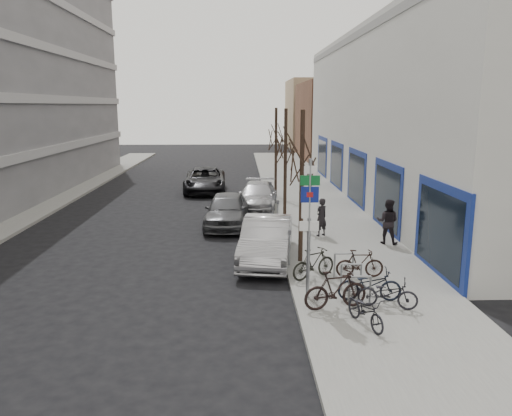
{
  "coord_description": "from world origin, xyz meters",
  "views": [
    {
      "loc": [
        0.49,
        -13.66,
        5.65
      ],
      "look_at": [
        1.02,
        3.98,
        2.0
      ],
      "focal_mm": 35.0,
      "sensor_mm": 36.0,
      "label": 1
    }
  ],
  "objects": [
    {
      "name": "bike_rack",
      "position": [
        3.8,
        0.6,
        0.66
      ],
      "size": [
        0.66,
        2.26,
        0.83
      ],
      "color": "gray",
      "rests_on": "sidewalk_east"
    },
    {
      "name": "meter_front",
      "position": [
        2.15,
        3.0,
        0.92
      ],
      "size": [
        0.1,
        0.08,
        1.27
      ],
      "color": "gray",
      "rests_on": "sidewalk_east"
    },
    {
      "name": "brick_building_far",
      "position": [
        13.0,
        40.0,
        4.0
      ],
      "size": [
        12.0,
        14.0,
        8.0
      ],
      "primitive_type": "cube",
      "color": "brown",
      "rests_on": "ground"
    },
    {
      "name": "lane_car",
      "position": [
        -1.91,
        19.12,
        0.79
      ],
      "size": [
        2.84,
        5.81,
        1.59
      ],
      "primitive_type": "imported",
      "rotation": [
        0.0,
        0.0,
        0.04
      ],
      "color": "black",
      "rests_on": "ground"
    },
    {
      "name": "bike_mid_curb",
      "position": [
        4.13,
        -0.29,
        0.7
      ],
      "size": [
        1.84,
        0.65,
        1.11
      ],
      "primitive_type": "imported",
      "rotation": [
        0.0,
        0.0,
        1.51
      ],
      "color": "black",
      "rests_on": "sidewalk_east"
    },
    {
      "name": "parked_car_mid",
      "position": [
        -0.2,
        9.37,
        0.8
      ],
      "size": [
        2.18,
        4.82,
        1.61
      ],
      "primitive_type": "imported",
      "rotation": [
        0.0,
        0.0,
        -0.06
      ],
      "color": "#4C4D51",
      "rests_on": "ground"
    },
    {
      "name": "parked_car_front",
      "position": [
        1.4,
        3.91,
        0.81
      ],
      "size": [
        2.35,
        5.08,
        1.61
      ],
      "primitive_type": "imported",
      "rotation": [
        0.0,
        0.0,
        -0.13
      ],
      "color": "#A7A7AC",
      "rests_on": "ground"
    },
    {
      "name": "pedestrian_near",
      "position": [
        3.89,
        6.96,
        0.97
      ],
      "size": [
        0.71,
        0.65,
        1.64
      ],
      "primitive_type": "imported",
      "rotation": [
        0.0,
        0.0,
        3.72
      ],
      "color": "black",
      "rests_on": "sidewalk_east"
    },
    {
      "name": "ground",
      "position": [
        0.0,
        0.0,
        0.0
      ],
      "size": [
        120.0,
        120.0,
        0.0
      ],
      "primitive_type": "plane",
      "color": "black",
      "rests_on": "ground"
    },
    {
      "name": "sidewalk_east",
      "position": [
        4.5,
        10.0,
        0.07
      ],
      "size": [
        5.0,
        70.0,
        0.15
      ],
      "primitive_type": "cube",
      "color": "slate",
      "rests_on": "ground"
    },
    {
      "name": "sidewalk_west",
      "position": [
        -11.0,
        10.0,
        0.07
      ],
      "size": [
        3.0,
        70.0,
        0.15
      ],
      "primitive_type": "cube",
      "color": "slate",
      "rests_on": "ground"
    },
    {
      "name": "tree_near",
      "position": [
        2.6,
        3.5,
        4.1
      ],
      "size": [
        1.8,
        1.8,
        5.5
      ],
      "color": "black",
      "rests_on": "ground"
    },
    {
      "name": "parked_car_back",
      "position": [
        1.4,
        13.43,
        0.72
      ],
      "size": [
        2.53,
        5.18,
        1.45
      ],
      "primitive_type": "imported",
      "rotation": [
        0.0,
        0.0,
        -0.1
      ],
      "color": "#A1A1A6",
      "rests_on": "ground"
    },
    {
      "name": "tree_far",
      "position": [
        2.6,
        16.5,
        4.1
      ],
      "size": [
        1.8,
        1.8,
        5.5
      ],
      "color": "black",
      "rests_on": "ground"
    },
    {
      "name": "pedestrian_far",
      "position": [
        6.37,
        5.68,
        1.07
      ],
      "size": [
        0.81,
        0.7,
        1.84
      ],
      "primitive_type": "imported",
      "rotation": [
        0.0,
        0.0,
        2.72
      ],
      "color": "black",
      "rests_on": "sidewalk_east"
    },
    {
      "name": "bike_far_inner",
      "position": [
        4.32,
        1.68,
        0.63
      ],
      "size": [
        1.57,
        0.47,
        0.95
      ],
      "primitive_type": "imported",
      "rotation": [
        0.0,
        0.0,
        1.57
      ],
      "color": "black",
      "rests_on": "sidewalk_east"
    },
    {
      "name": "bike_far_curb",
      "position": [
        4.5,
        -0.84,
        0.65
      ],
      "size": [
        1.7,
        0.94,
        1.0
      ],
      "primitive_type": "imported",
      "rotation": [
        0.0,
        0.0,
        1.28
      ],
      "color": "black",
      "rests_on": "sidewalk_east"
    },
    {
      "name": "highway_sign_pole",
      "position": [
        2.4,
        -0.01,
        2.46
      ],
      "size": [
        0.55,
        0.1,
        4.2
      ],
      "color": "gray",
      "rests_on": "ground"
    },
    {
      "name": "bike_mid_inner",
      "position": [
        2.81,
        1.63,
        0.66
      ],
      "size": [
        1.71,
        1.31,
        1.03
      ],
      "primitive_type": "imported",
      "rotation": [
        0.0,
        0.0,
        2.11
      ],
      "color": "black",
      "rests_on": "sidewalk_east"
    },
    {
      "name": "bike_near_left",
      "position": [
        3.61,
        -1.95,
        0.63
      ],
      "size": [
        0.97,
        1.63,
        0.95
      ],
      "primitive_type": "imported",
      "rotation": [
        0.0,
        0.0,
        0.34
      ],
      "color": "black",
      "rests_on": "sidewalk_east"
    },
    {
      "name": "meter_back",
      "position": [
        2.15,
        14.0,
        0.92
      ],
      "size": [
        0.1,
        0.08,
        1.27
      ],
      "color": "gray",
      "rests_on": "sidewalk_east"
    },
    {
      "name": "tree_mid",
      "position": [
        2.6,
        10.0,
        4.1
      ],
      "size": [
        1.8,
        1.8,
        5.5
      ],
      "color": "black",
      "rests_on": "ground"
    },
    {
      "name": "bike_near_right",
      "position": [
        3.06,
        -0.84,
        0.71
      ],
      "size": [
        1.92,
        0.95,
        1.12
      ],
      "primitive_type": "imported",
      "rotation": [
        0.0,
        0.0,
        1.8
      ],
      "color": "black",
      "rests_on": "sidewalk_east"
    },
    {
      "name": "tan_building_far",
      "position": [
        13.5,
        55.0,
        4.5
      ],
      "size": [
        13.0,
        12.0,
        9.0
      ],
      "primitive_type": "cube",
      "color": "#937A5B",
      "rests_on": "ground"
    },
    {
      "name": "meter_mid",
      "position": [
        2.15,
        8.5,
        0.92
      ],
      "size": [
        0.1,
        0.08,
        1.27
      ],
      "color": "gray",
      "rests_on": "sidewalk_east"
    }
  ]
}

